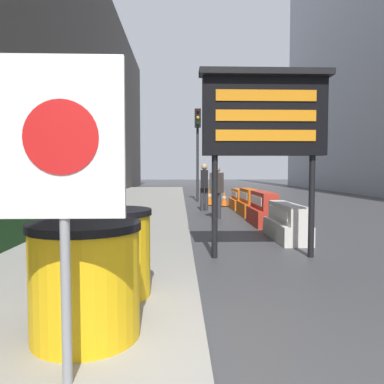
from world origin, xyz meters
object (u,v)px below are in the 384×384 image
Objects in this scene: traffic_cone_far at (255,203)px; traffic_light_near_curb at (198,135)px; barrel_drum_foreground at (86,280)px; pedestrian_passerby at (217,187)px; message_board at (264,117)px; warning_sign at (62,158)px; traffic_cone_mid at (209,197)px; jersey_barrier_white at (286,224)px; jersey_barrier_red_striped at (263,210)px; jersey_barrier_orange_far at (249,204)px; traffic_cone_near at (224,199)px; pedestrian_worker at (204,183)px; jersey_barrier_orange_near at (239,200)px; barrel_drum_middle at (110,252)px.

traffic_cone_far is 5.10m from traffic_light_near_curb.
pedestrian_passerby is at bearing 77.47° from barrel_drum_foreground.
warning_sign is at bearing -118.13° from message_board.
warning_sign is 2.70× the size of traffic_cone_mid.
jersey_barrier_white is at bearing -82.56° from traffic_cone_mid.
jersey_barrier_white is 2.15m from jersey_barrier_red_striped.
traffic_cone_mid is (-1.01, 3.48, -0.02)m from jersey_barrier_orange_far.
warning_sign is 9.18m from pedestrian_passerby.
warning_sign is 0.46× the size of traffic_light_near_curb.
traffic_light_near_curb reaches higher than pedestrian_passerby.
traffic_cone_near is 1.86m from pedestrian_worker.
traffic_light_near_curb is at bearing 101.28° from traffic_cone_mid.
pedestrian_worker is at bearing -121.32° from traffic_cone_near.
jersey_barrier_white is 0.41× the size of traffic_light_near_curb.
jersey_barrier_white is 7.80m from traffic_cone_mid.
barrel_drum_foreground is at bearing 94.09° from warning_sign.
warning_sign is 3.55× the size of traffic_cone_far.
traffic_light_near_curb is at bearing 84.26° from warning_sign.
traffic_cone_far is (1.55, -1.85, -0.09)m from traffic_cone_mid.
barrel_drum_foreground is 10.70m from pedestrian_worker.
jersey_barrier_orange_near is 4.57m from traffic_light_near_curb.
pedestrian_worker is at bearing 81.27° from barrel_drum_foreground.
barrel_drum_foreground is 1.14m from warning_sign.
jersey_barrier_white is 6.30m from jersey_barrier_orange_near.
jersey_barrier_orange_far is 2.29× the size of traffic_cone_mid.
message_board is 1.91× the size of pedestrian_passerby.
traffic_light_near_curb is at bearing -176.07° from pedestrian_worker.
pedestrian_worker is (1.61, 9.59, 0.41)m from barrel_drum_middle.
jersey_barrier_orange_far is at bearing 71.86° from barrel_drum_foreground.
warning_sign is 1.23× the size of pedestrian_passerby.
message_board reaches higher than jersey_barrier_orange_far.
pedestrian_worker is at bearing 93.80° from message_board.
message_board is 1.82× the size of jersey_barrier_orange_far.
jersey_barrier_red_striped is (2.96, 5.97, -0.20)m from barrel_drum_middle.
message_board is at bearing 56.49° from barrel_drum_foreground.
traffic_light_near_curb is at bearing 92.76° from message_board.
barrel_drum_foreground is 11.49m from jersey_barrier_orange_near.
jersey_barrier_red_striped is at bearing 90.00° from jersey_barrier_white.
message_board reaches higher than jersey_barrier_red_striped.
barrel_drum_foreground reaches higher than traffic_cone_mid.
pedestrian_worker is at bearing 110.37° from jersey_barrier_red_striped.
jersey_barrier_red_striped is at bearing -79.74° from traffic_cone_mid.
jersey_barrier_orange_near is at bearing 90.00° from jersey_barrier_red_striped.
message_board reaches higher than barrel_drum_middle.
traffic_light_near_curb is at bearing 104.45° from jersey_barrier_orange_far.
pedestrian_worker is at bearing -99.64° from traffic_cone_mid.
traffic_cone_far is (0.98, -1.37, -0.05)m from traffic_cone_near.
traffic_cone_near is 0.89× the size of traffic_cone_mid.
jersey_barrier_white is at bearing -126.50° from pedestrian_passerby.
jersey_barrier_red_striped is 8.11m from traffic_light_near_curb.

